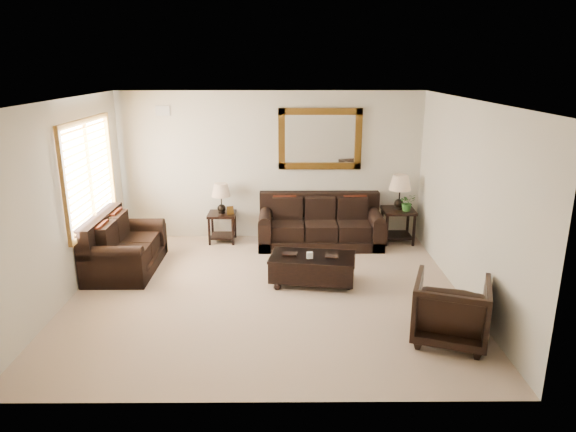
{
  "coord_description": "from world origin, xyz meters",
  "views": [
    {
      "loc": [
        0.26,
        -6.75,
        3.15
      ],
      "look_at": [
        0.31,
        0.6,
        0.96
      ],
      "focal_mm": 32.0,
      "sensor_mm": 36.0,
      "label": 1
    }
  ],
  "objects_px": {
    "loveseat": "(122,250)",
    "coffee_table": "(312,266)",
    "sofa": "(320,227)",
    "armchair": "(451,307)",
    "end_table_right": "(399,199)",
    "end_table_left": "(222,204)"
  },
  "relations": [
    {
      "from": "sofa",
      "to": "armchair",
      "type": "distance_m",
      "value": 3.64
    },
    {
      "from": "sofa",
      "to": "coffee_table",
      "type": "xyz_separation_m",
      "value": [
        -0.23,
        -1.73,
        -0.06
      ]
    },
    {
      "from": "end_table_left",
      "to": "end_table_right",
      "type": "height_order",
      "value": "end_table_right"
    },
    {
      "from": "loveseat",
      "to": "armchair",
      "type": "relative_size",
      "value": 1.86
    },
    {
      "from": "sofa",
      "to": "end_table_right",
      "type": "relative_size",
      "value": 1.75
    },
    {
      "from": "sofa",
      "to": "armchair",
      "type": "xyz_separation_m",
      "value": [
        1.31,
        -3.39,
        0.1
      ]
    },
    {
      "from": "armchair",
      "to": "end_table_left",
      "type": "bearing_deg",
      "value": -29.44
    },
    {
      "from": "loveseat",
      "to": "coffee_table",
      "type": "height_order",
      "value": "loveseat"
    },
    {
      "from": "end_table_left",
      "to": "armchair",
      "type": "bearing_deg",
      "value": -48.89
    },
    {
      "from": "sofa",
      "to": "end_table_right",
      "type": "xyz_separation_m",
      "value": [
        1.43,
        0.11,
        0.49
      ]
    },
    {
      "from": "sofa",
      "to": "end_table_left",
      "type": "height_order",
      "value": "end_table_left"
    },
    {
      "from": "sofa",
      "to": "coffee_table",
      "type": "bearing_deg",
      "value": -97.45
    },
    {
      "from": "end_table_left",
      "to": "end_table_right",
      "type": "xyz_separation_m",
      "value": [
        3.21,
        -0.04,
        0.1
      ]
    },
    {
      "from": "loveseat",
      "to": "end_table_right",
      "type": "distance_m",
      "value": 4.84
    },
    {
      "from": "end_table_left",
      "to": "coffee_table",
      "type": "xyz_separation_m",
      "value": [
        1.55,
        -1.88,
        -0.45
      ]
    },
    {
      "from": "end_table_left",
      "to": "coffee_table",
      "type": "height_order",
      "value": "end_table_left"
    },
    {
      "from": "end_table_right",
      "to": "coffee_table",
      "type": "bearing_deg",
      "value": -131.96
    },
    {
      "from": "sofa",
      "to": "loveseat",
      "type": "height_order",
      "value": "sofa"
    },
    {
      "from": "coffee_table",
      "to": "armchair",
      "type": "distance_m",
      "value": 2.27
    },
    {
      "from": "end_table_right",
      "to": "armchair",
      "type": "relative_size",
      "value": 1.46
    },
    {
      "from": "loveseat",
      "to": "coffee_table",
      "type": "distance_m",
      "value": 3.03
    },
    {
      "from": "end_table_left",
      "to": "armchair",
      "type": "height_order",
      "value": "end_table_left"
    }
  ]
}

